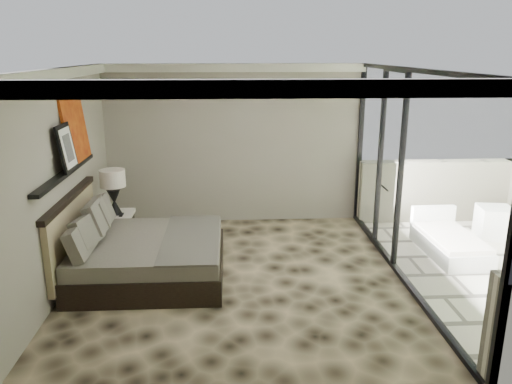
{
  "coord_description": "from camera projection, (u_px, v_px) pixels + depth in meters",
  "views": [
    {
      "loc": [
        -0.08,
        -6.21,
        3.0
      ],
      "look_at": [
        0.27,
        0.4,
        1.13
      ],
      "focal_mm": 35.0,
      "sensor_mm": 36.0,
      "label": 1
    }
  ],
  "objects": [
    {
      "name": "floor",
      "position": [
        238.0,
        280.0,
        6.79
      ],
      "size": [
        5.0,
        5.0,
        0.0
      ],
      "primitive_type": "plane",
      "color": "black",
      "rests_on": "ground"
    },
    {
      "name": "ceiling",
      "position": [
        235.0,
        69.0,
        6.03
      ],
      "size": [
        4.5,
        5.0,
        0.02
      ],
      "primitive_type": "cube",
      "color": "silver",
      "rests_on": "back_wall"
    },
    {
      "name": "back_wall",
      "position": [
        234.0,
        145.0,
        8.8
      ],
      "size": [
        4.5,
        0.02,
        2.8
      ],
      "primitive_type": "cube",
      "color": "gray",
      "rests_on": "floor"
    },
    {
      "name": "left_wall",
      "position": [
        59.0,
        183.0,
        6.29
      ],
      "size": [
        0.02,
        5.0,
        2.8
      ],
      "primitive_type": "cube",
      "color": "gray",
      "rests_on": "floor"
    },
    {
      "name": "glass_wall",
      "position": [
        408.0,
        178.0,
        6.53
      ],
      "size": [
        0.08,
        5.0,
        2.8
      ],
      "primitive_type": "cube",
      "color": "white",
      "rests_on": "floor"
    },
    {
      "name": "terrace_slab",
      "position": [
        504.0,
        277.0,
        7.0
      ],
      "size": [
        3.0,
        5.0,
        0.12
      ],
      "primitive_type": "cube",
      "color": "beige",
      "rests_on": "ground"
    },
    {
      "name": "picture_ledge",
      "position": [
        66.0,
        173.0,
        6.37
      ],
      "size": [
        0.12,
        2.2,
        0.05
      ],
      "primitive_type": "cube",
      "color": "black",
      "rests_on": "left_wall"
    },
    {
      "name": "bed",
      "position": [
        142.0,
        254.0,
        6.8
      ],
      "size": [
        2.04,
        1.97,
        1.12
      ],
      "color": "black",
      "rests_on": "floor"
    },
    {
      "name": "nightstand",
      "position": [
        116.0,
        228.0,
        7.98
      ],
      "size": [
        0.69,
        0.69,
        0.55
      ],
      "primitive_type": "cube",
      "rotation": [
        0.0,
        0.0,
        0.29
      ],
      "color": "black",
      "rests_on": "floor"
    },
    {
      "name": "table_lamp",
      "position": [
        113.0,
        186.0,
        7.76
      ],
      "size": [
        0.39,
        0.39,
        0.72
      ],
      "color": "black",
      "rests_on": "nightstand"
    },
    {
      "name": "abstract_canvas",
      "position": [
        75.0,
        129.0,
        6.82
      ],
      "size": [
        0.13,
        0.9,
        0.9
      ],
      "primitive_type": "cube",
      "rotation": [
        0.0,
        -0.1,
        0.0
      ],
      "color": "#AE530E",
      "rests_on": "picture_ledge"
    },
    {
      "name": "framed_print",
      "position": [
        67.0,
        148.0,
        6.29
      ],
      "size": [
        0.11,
        0.5,
        0.6
      ],
      "primitive_type": "cube",
      "rotation": [
        0.0,
        -0.14,
        0.0
      ],
      "color": "black",
      "rests_on": "picture_ledge"
    },
    {
      "name": "ottoman",
      "position": [
        494.0,
        222.0,
        8.29
      ],
      "size": [
        0.59,
        0.59,
        0.52
      ],
      "primitive_type": "cube",
      "rotation": [
        0.0,
        0.0,
        -0.16
      ],
      "color": "white",
      "rests_on": "terrace_slab"
    },
    {
      "name": "lounger",
      "position": [
        449.0,
        242.0,
        7.64
      ],
      "size": [
        0.76,
        1.46,
        0.56
      ],
      "rotation": [
        0.0,
        0.0,
        0.03
      ],
      "color": "silver",
      "rests_on": "terrace_slab"
    }
  ]
}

